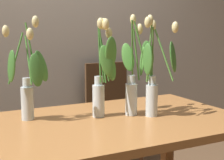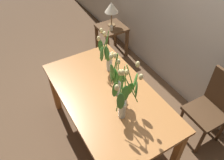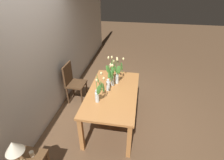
{
  "view_description": "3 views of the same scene",
  "coord_description": "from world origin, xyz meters",
  "px_view_note": "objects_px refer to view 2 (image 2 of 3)",
  "views": [
    {
      "loc": [
        -0.71,
        -1.57,
        1.23
      ],
      "look_at": [
        0.07,
        -0.02,
        0.96
      ],
      "focal_mm": 53.41,
      "sensor_mm": 36.0,
      "label": 1
    },
    {
      "loc": [
        1.39,
        -0.77,
        2.44
      ],
      "look_at": [
        0.01,
        0.04,
        0.92
      ],
      "focal_mm": 35.79,
      "sensor_mm": 36.0,
      "label": 2
    },
    {
      "loc": [
        -2.6,
        -0.45,
        2.57
      ],
      "look_at": [
        0.04,
        0.02,
        0.97
      ],
      "focal_mm": 28.0,
      "sensor_mm": 36.0,
      "label": 3
    }
  ],
  "objects_px": {
    "dining_table": "(108,100)",
    "tulip_vase_2": "(107,57)",
    "tulip_vase_1": "(126,94)",
    "pillar_candle": "(111,28)",
    "side_table": "(112,33)",
    "tulip_vase_3": "(123,102)",
    "table_lamp": "(111,8)",
    "dining_chair": "(213,106)",
    "tulip_vase_0": "(116,79)"
  },
  "relations": [
    {
      "from": "dining_table",
      "to": "tulip_vase_2",
      "type": "height_order",
      "value": "tulip_vase_2"
    },
    {
      "from": "tulip_vase_1",
      "to": "pillar_candle",
      "type": "xyz_separation_m",
      "value": [
        -1.61,
        0.78,
        -0.36
      ]
    },
    {
      "from": "dining_table",
      "to": "side_table",
      "type": "height_order",
      "value": "dining_table"
    },
    {
      "from": "dining_table",
      "to": "tulip_vase_2",
      "type": "relative_size",
      "value": 2.88
    },
    {
      "from": "tulip_vase_3",
      "to": "table_lamp",
      "type": "distance_m",
      "value": 2.04
    },
    {
      "from": "dining_chair",
      "to": "side_table",
      "type": "distance_m",
      "value": 2.03
    },
    {
      "from": "side_table",
      "to": "tulip_vase_1",
      "type": "bearing_deg",
      "value": -26.36
    },
    {
      "from": "tulip_vase_0",
      "to": "tulip_vase_2",
      "type": "bearing_deg",
      "value": 164.03
    },
    {
      "from": "tulip_vase_2",
      "to": "tulip_vase_3",
      "type": "distance_m",
      "value": 0.69
    },
    {
      "from": "table_lamp",
      "to": "dining_chair",
      "type": "bearing_deg",
      "value": 2.96
    },
    {
      "from": "tulip_vase_0",
      "to": "side_table",
      "type": "relative_size",
      "value": 1.0
    },
    {
      "from": "tulip_vase_3",
      "to": "table_lamp",
      "type": "relative_size",
      "value": 1.39
    },
    {
      "from": "side_table",
      "to": "table_lamp",
      "type": "bearing_deg",
      "value": 152.18
    },
    {
      "from": "dining_table",
      "to": "table_lamp",
      "type": "xyz_separation_m",
      "value": [
        -1.49,
        0.91,
        0.21
      ]
    },
    {
      "from": "tulip_vase_1",
      "to": "dining_chair",
      "type": "relative_size",
      "value": 0.62
    },
    {
      "from": "dining_table",
      "to": "pillar_candle",
      "type": "bearing_deg",
      "value": 148.48
    },
    {
      "from": "tulip_vase_3",
      "to": "table_lamp",
      "type": "height_order",
      "value": "tulip_vase_3"
    },
    {
      "from": "tulip_vase_2",
      "to": "dining_chair",
      "type": "relative_size",
      "value": 0.6
    },
    {
      "from": "tulip_vase_1",
      "to": "side_table",
      "type": "bearing_deg",
      "value": 153.64
    },
    {
      "from": "tulip_vase_0",
      "to": "tulip_vase_1",
      "type": "bearing_deg",
      "value": -4.06
    },
    {
      "from": "dining_chair",
      "to": "table_lamp",
      "type": "distance_m",
      "value": 2.09
    },
    {
      "from": "dining_table",
      "to": "dining_chair",
      "type": "distance_m",
      "value": 1.18
    },
    {
      "from": "tulip_vase_2",
      "to": "table_lamp",
      "type": "xyz_separation_m",
      "value": [
        -1.16,
        0.74,
        -0.08
      ]
    },
    {
      "from": "tulip_vase_3",
      "to": "dining_chair",
      "type": "height_order",
      "value": "tulip_vase_3"
    },
    {
      "from": "dining_chair",
      "to": "tulip_vase_2",
      "type": "bearing_deg",
      "value": -137.08
    },
    {
      "from": "tulip_vase_0",
      "to": "table_lamp",
      "type": "distance_m",
      "value": 1.77
    },
    {
      "from": "dining_table",
      "to": "table_lamp",
      "type": "relative_size",
      "value": 4.02
    },
    {
      "from": "dining_table",
      "to": "tulip_vase_3",
      "type": "distance_m",
      "value": 0.45
    },
    {
      "from": "tulip_vase_3",
      "to": "side_table",
      "type": "relative_size",
      "value": 1.01
    },
    {
      "from": "dining_chair",
      "to": "table_lamp",
      "type": "xyz_separation_m",
      "value": [
        -2.06,
        -0.11,
        0.33
      ]
    },
    {
      "from": "tulip_vase_0",
      "to": "tulip_vase_1",
      "type": "relative_size",
      "value": 0.95
    },
    {
      "from": "tulip_vase_1",
      "to": "dining_table",
      "type": "bearing_deg",
      "value": -168.87
    },
    {
      "from": "pillar_candle",
      "to": "table_lamp",
      "type": "bearing_deg",
      "value": 148.67
    },
    {
      "from": "tulip_vase_1",
      "to": "tulip_vase_3",
      "type": "xyz_separation_m",
      "value": [
        0.07,
        -0.08,
        0.01
      ]
    },
    {
      "from": "tulip_vase_3",
      "to": "pillar_candle",
      "type": "xyz_separation_m",
      "value": [
        -1.68,
        0.86,
        -0.37
      ]
    },
    {
      "from": "tulip_vase_2",
      "to": "dining_chair",
      "type": "xyz_separation_m",
      "value": [
        0.91,
        0.84,
        -0.42
      ]
    },
    {
      "from": "table_lamp",
      "to": "tulip_vase_0",
      "type": "bearing_deg",
      "value": -28.78
    },
    {
      "from": "tulip_vase_0",
      "to": "tulip_vase_3",
      "type": "bearing_deg",
      "value": -19.24
    },
    {
      "from": "table_lamp",
      "to": "pillar_candle",
      "type": "height_order",
      "value": "table_lamp"
    },
    {
      "from": "tulip_vase_2",
      "to": "table_lamp",
      "type": "bearing_deg",
      "value": 147.47
    },
    {
      "from": "dining_table",
      "to": "tulip_vase_2",
      "type": "xyz_separation_m",
      "value": [
        -0.33,
        0.17,
        0.29
      ]
    },
    {
      "from": "tulip_vase_0",
      "to": "pillar_candle",
      "type": "distance_m",
      "value": 1.65
    },
    {
      "from": "dining_table",
      "to": "tulip_vase_1",
      "type": "height_order",
      "value": "tulip_vase_1"
    },
    {
      "from": "tulip_vase_1",
      "to": "tulip_vase_2",
      "type": "relative_size",
      "value": 1.03
    },
    {
      "from": "side_table",
      "to": "pillar_candle",
      "type": "relative_size",
      "value": 7.33
    },
    {
      "from": "dining_table",
      "to": "tulip_vase_1",
      "type": "relative_size",
      "value": 2.79
    },
    {
      "from": "tulip_vase_0",
      "to": "tulip_vase_2",
      "type": "distance_m",
      "value": 0.41
    },
    {
      "from": "tulip_vase_2",
      "to": "pillar_candle",
      "type": "distance_m",
      "value": 1.27
    },
    {
      "from": "tulip_vase_0",
      "to": "dining_table",
      "type": "bearing_deg",
      "value": -132.36
    },
    {
      "from": "tulip_vase_0",
      "to": "pillar_candle",
      "type": "bearing_deg",
      "value": 151.46
    }
  ]
}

